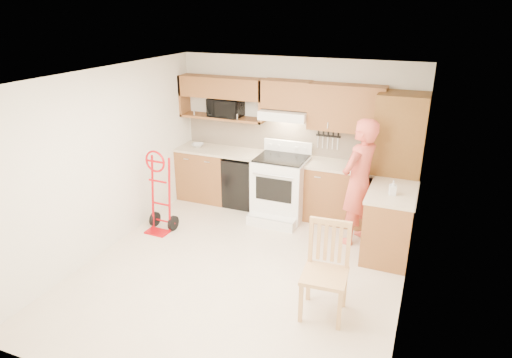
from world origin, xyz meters
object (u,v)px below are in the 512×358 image
Objects in this scene: range at (280,183)px; dining_chair at (325,273)px; hand_truck at (158,196)px; person at (359,182)px; microwave at (226,108)px.

range is 2.50m from dining_chair.
range is at bearing 116.48° from dining_chair.
hand_truck is at bearing -143.46° from range.
range reaches higher than dining_chair.
range is 1.03× the size of hand_truck.
hand_truck is 1.08× the size of dining_chair.
range is 1.37m from person.
microwave is 1.59m from range.
person is (2.40, -0.74, -0.72)m from microwave.
range is 1.11× the size of dining_chair.
microwave reaches higher than dining_chair.
person reaches higher than microwave.
range is at bearing -17.45° from microwave.
hand_truck is at bearing -49.94° from person.
dining_chair is at bearing -44.67° from microwave.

